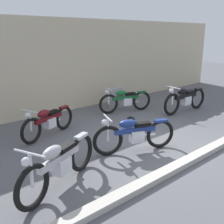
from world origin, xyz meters
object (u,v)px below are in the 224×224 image
(motorcycle_silver, at_px, (59,164))
(stone_marker, at_px, (115,98))
(motorcycle_blue, at_px, (134,134))
(helmet, at_px, (131,120))
(motorcycle_black, at_px, (185,99))
(motorcycle_maroon, at_px, (48,121))
(motorcycle_green, at_px, (125,100))

(motorcycle_silver, bearing_deg, stone_marker, -164.62)
(stone_marker, bearing_deg, motorcycle_blue, -125.54)
(motorcycle_blue, bearing_deg, helmet, -110.44)
(stone_marker, relative_size, motorcycle_silver, 0.36)
(stone_marker, height_order, motorcycle_black, motorcycle_black)
(motorcycle_maroon, bearing_deg, motorcycle_black, 149.06)
(stone_marker, distance_m, motorcycle_blue, 4.02)
(stone_marker, relative_size, helmet, 2.79)
(motorcycle_black, bearing_deg, motorcycle_blue, 21.21)
(motorcycle_green, relative_size, motorcycle_black, 0.87)
(motorcycle_black, bearing_deg, motorcycle_silver, 17.08)
(helmet, distance_m, motorcycle_green, 1.47)
(motorcycle_maroon, distance_m, motorcycle_silver, 2.69)
(motorcycle_green, bearing_deg, motorcycle_blue, 68.63)
(motorcycle_green, height_order, motorcycle_blue, motorcycle_blue)
(motorcycle_maroon, height_order, motorcycle_black, motorcycle_black)
(motorcycle_green, distance_m, motorcycle_blue, 3.40)
(stone_marker, bearing_deg, motorcycle_green, -101.74)
(motorcycle_black, bearing_deg, motorcycle_green, -37.18)
(motorcycle_black, xyz_separation_m, motorcycle_silver, (-5.95, -1.40, -0.00))
(motorcycle_green, relative_size, motorcycle_silver, 0.93)
(motorcycle_blue, bearing_deg, stone_marker, -103.09)
(stone_marker, xyz_separation_m, motorcycle_silver, (-4.47, -3.48, 0.10))
(motorcycle_maroon, height_order, motorcycle_silver, motorcycle_silver)
(motorcycle_green, xyz_separation_m, motorcycle_black, (1.62, -1.41, 0.04))
(motorcycle_green, height_order, motorcycle_maroon, motorcycle_green)
(motorcycle_green, height_order, motorcycle_silver, motorcycle_silver)
(stone_marker, height_order, motorcycle_silver, motorcycle_silver)
(stone_marker, relative_size, motorcycle_blue, 0.39)
(motorcycle_blue, bearing_deg, motorcycle_silver, 27.98)
(motorcycle_green, distance_m, motorcycle_silver, 5.16)
(stone_marker, bearing_deg, motorcycle_maroon, -163.05)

